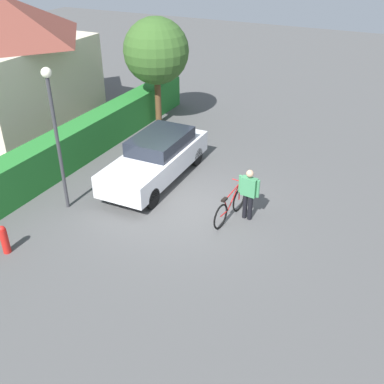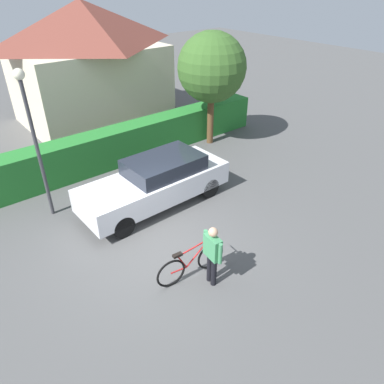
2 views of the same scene
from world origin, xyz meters
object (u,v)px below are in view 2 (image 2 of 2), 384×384
(parked_car_near, at_px, (157,182))
(tree_kerbside, at_px, (212,68))
(person_rider, at_px, (212,252))
(street_lamp, at_px, (32,127))
(bicycle, at_px, (191,263))

(parked_car_near, xyz_separation_m, tree_kerbside, (4.32, 2.45, 2.25))
(person_rider, relative_size, tree_kerbside, 0.36)
(parked_car_near, xyz_separation_m, street_lamp, (-2.73, 1.52, 1.94))
(person_rider, xyz_separation_m, street_lamp, (-1.81, 5.03, 1.81))
(street_lamp, bearing_deg, tree_kerbside, 7.52)
(parked_car_near, distance_m, person_rider, 3.63)
(bicycle, distance_m, person_rider, 0.71)
(bicycle, relative_size, street_lamp, 0.43)
(street_lamp, relative_size, tree_kerbside, 0.96)
(person_rider, height_order, tree_kerbside, tree_kerbside)
(bicycle, relative_size, tree_kerbside, 0.42)
(person_rider, bearing_deg, street_lamp, 109.76)
(bicycle, bearing_deg, parked_car_near, 69.33)
(bicycle, relative_size, person_rider, 1.16)
(street_lamp, bearing_deg, parked_car_near, -29.18)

